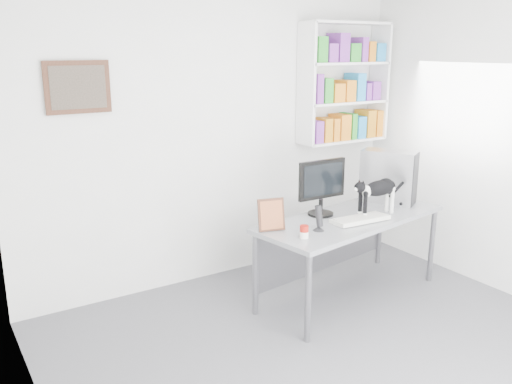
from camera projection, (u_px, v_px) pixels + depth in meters
room at (367, 183)px, 3.53m from camera, size 4.01×4.01×2.70m
bookshelf at (344, 83)px, 5.63m from camera, size 1.03×0.28×1.24m
wall_art at (78, 87)px, 4.32m from camera, size 0.52×0.04×0.42m
desk at (350, 257)px, 4.88m from camera, size 1.92×0.99×0.76m
monitor at (321, 187)px, 4.77m from camera, size 0.48×0.24×0.51m
keyboard at (360, 219)px, 4.64m from camera, size 0.53×0.23×0.04m
pc_tower at (388, 177)px, 5.17m from camera, size 0.44×0.55×0.50m
speaker at (319, 218)px, 4.39m from camera, size 0.13×0.13×0.22m
leaning_print at (271, 214)px, 4.39m from camera, size 0.24×0.14×0.28m
soup_can at (304, 232)px, 4.23m from camera, size 0.08×0.08×0.10m
cat at (378, 197)px, 4.79m from camera, size 0.53×0.14×0.33m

